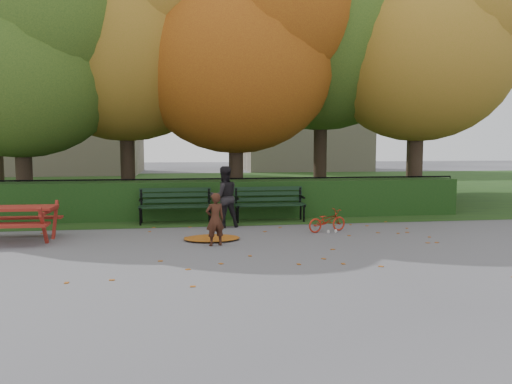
{
  "coord_description": "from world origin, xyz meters",
  "views": [
    {
      "loc": [
        -1.09,
        -8.91,
        2.0
      ],
      "look_at": [
        0.39,
        1.27,
        1.0
      ],
      "focal_mm": 35.0,
      "sensor_mm": 36.0,
      "label": 1
    }
  ],
  "objects": [
    {
      "name": "tree_g",
      "position": [
        8.33,
        9.76,
        5.37
      ],
      "size": [
        6.3,
        6.0,
        8.55
      ],
      "color": "black",
      "rests_on": "ground"
    },
    {
      "name": "leaf_pile",
      "position": [
        -0.52,
        1.35,
        0.04
      ],
      "size": [
        1.24,
        0.92,
        0.08
      ],
      "primitive_type": "ellipsoid",
      "rotation": [
        0.0,
        0.0,
        -0.09
      ],
      "color": "maroon",
      "rests_on": "ground"
    },
    {
      "name": "leaf_scatter",
      "position": [
        0.0,
        0.3,
        0.01
      ],
      "size": [
        9.0,
        5.7,
        0.01
      ],
      "primitive_type": null,
      "color": "maroon",
      "rests_on": "ground"
    },
    {
      "name": "tree_d",
      "position": [
        3.88,
        7.23,
        5.98
      ],
      "size": [
        7.14,
        6.8,
        9.58
      ],
      "color": "black",
      "rests_on": "ground"
    },
    {
      "name": "child",
      "position": [
        -0.49,
        0.77,
        0.52
      ],
      "size": [
        0.43,
        0.34,
        1.04
      ],
      "primitive_type": "imported",
      "rotation": [
        0.0,
        0.0,
        3.4
      ],
      "color": "#3C1E13",
      "rests_on": "ground"
    },
    {
      "name": "bench_right",
      "position": [
        1.1,
        3.7,
        0.52
      ],
      "size": [
        1.8,
        0.57,
        0.88
      ],
      "color": "black",
      "rests_on": "ground"
    },
    {
      "name": "picnic_table",
      "position": [
        -4.56,
        1.75,
        0.56
      ],
      "size": [
        1.71,
        1.39,
        0.82
      ],
      "rotation": [
        0.0,
        0.0,
        -0.02
      ],
      "color": "maroon",
      "rests_on": "ground"
    },
    {
      "name": "adult",
      "position": [
        -0.14,
        2.9,
        0.73
      ],
      "size": [
        0.82,
        0.7,
        1.47
      ],
      "primitive_type": "imported",
      "rotation": [
        0.0,
        0.0,
        3.37
      ],
      "color": "black",
      "rests_on": "ground"
    },
    {
      "name": "ground",
      "position": [
        0.0,
        0.0,
        0.0
      ],
      "size": [
        90.0,
        90.0,
        0.0
      ],
      "primitive_type": "plane",
      "color": "slate",
      "rests_on": "ground"
    },
    {
      "name": "building_right",
      "position": [
        8.0,
        28.0,
        6.0
      ],
      "size": [
        9.0,
        6.0,
        12.0
      ],
      "primitive_type": "cube",
      "color": "tan",
      "rests_on": "ground"
    },
    {
      "name": "bicycle",
      "position": [
        2.13,
        1.95,
        0.26
      ],
      "size": [
        1.03,
        0.62,
        0.51
      ],
      "primitive_type": "imported",
      "rotation": [
        0.0,
        0.0,
        1.89
      ],
      "color": "#AB200F",
      "rests_on": "ground"
    },
    {
      "name": "grass_strip",
      "position": [
        0.0,
        14.0,
        0.01
      ],
      "size": [
        90.0,
        90.0,
        0.0
      ],
      "primitive_type": "plane",
      "color": "#1B3415",
      "rests_on": "ground"
    },
    {
      "name": "hedge",
      "position": [
        0.0,
        4.5,
        0.5
      ],
      "size": [
        13.0,
        0.9,
        1.0
      ],
      "primitive_type": "cube",
      "color": "black",
      "rests_on": "ground"
    },
    {
      "name": "iron_fence",
      "position": [
        0.0,
        5.3,
        0.54
      ],
      "size": [
        14.0,
        0.04,
        1.02
      ],
      "color": "black",
      "rests_on": "ground"
    },
    {
      "name": "tree_c",
      "position": [
        0.83,
        5.96,
        4.82
      ],
      "size": [
        6.3,
        6.0,
        8.0
      ],
      "color": "black",
      "rests_on": "ground"
    },
    {
      "name": "tree_e",
      "position": [
        6.52,
        5.77,
        5.08
      ],
      "size": [
        6.09,
        5.8,
        8.16
      ],
      "color": "black",
      "rests_on": "ground"
    },
    {
      "name": "tree_a",
      "position": [
        -5.19,
        5.58,
        4.52
      ],
      "size": [
        5.88,
        5.6,
        7.48
      ],
      "color": "black",
      "rests_on": "ground"
    },
    {
      "name": "tree_b",
      "position": [
        -2.44,
        6.75,
        5.4
      ],
      "size": [
        6.72,
        6.4,
        8.79
      ],
      "color": "black",
      "rests_on": "ground"
    },
    {
      "name": "building_left",
      "position": [
        -9.0,
        26.0,
        7.5
      ],
      "size": [
        10.0,
        7.0,
        15.0
      ],
      "primitive_type": "cube",
      "color": "tan",
      "rests_on": "ground"
    },
    {
      "name": "bench_left",
      "position": [
        -1.3,
        3.7,
        0.52
      ],
      "size": [
        1.8,
        0.57,
        0.88
      ],
      "color": "black",
      "rests_on": "ground"
    }
  ]
}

